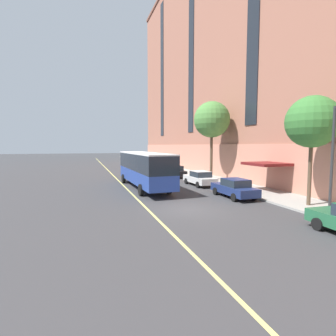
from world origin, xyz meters
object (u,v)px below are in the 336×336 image
Objects in this scene: city_bus at (144,168)px; street_tree_far_uptown at (212,120)px; parked_car_black_3 at (175,171)px; parked_car_red_0 at (155,165)px; parked_car_navy_5 at (234,188)px; parked_car_white_6 at (200,178)px; street_tree_mid_block at (312,122)px.

street_tree_far_uptown reaches higher than city_bus.
street_tree_far_uptown reaches higher than parked_car_black_3.
parked_car_red_0 is 0.50× the size of street_tree_far_uptown.
parked_car_white_6 is (0.05, 6.76, 0.00)m from parked_car_navy_5.
street_tree_far_uptown reaches higher than parked_car_red_0.
parked_car_black_3 and parked_car_navy_5 have the same top height.
street_tree_far_uptown is (3.01, -4.52, 6.52)m from parked_car_black_3.
parked_car_navy_5 is at bearing -90.61° from parked_car_red_0.
parked_car_navy_5 is at bearing -106.98° from street_tree_far_uptown.
parked_car_red_0 is 0.97× the size of parked_car_white_6.
parked_car_black_3 is 8.48m from street_tree_far_uptown.
city_bus is 9.16m from parked_car_navy_5.
street_tree_mid_block reaches higher than city_bus.
street_tree_far_uptown is at bearing 90.00° from street_tree_mid_block.
parked_car_red_0 is at bearing 89.32° from parked_car_white_6.
street_tree_far_uptown reaches higher than parked_car_white_6.
parked_car_black_3 is 0.63× the size of street_tree_mid_block.
parked_car_white_6 is at bearing -90.68° from parked_car_red_0.
parked_car_navy_5 is at bearing -48.57° from city_bus.
parked_car_navy_5 is 12.32m from street_tree_far_uptown.
parked_car_red_0 and parked_car_black_3 have the same top height.
parked_car_red_0 is 18.78m from parked_car_white_6.
street_tree_mid_block is (2.78, -30.04, 5.04)m from parked_car_red_0.
parked_car_white_6 is at bearing 104.94° from street_tree_mid_block.
parked_car_black_3 is at bearing 51.96° from city_bus.
parked_car_black_3 is at bearing 90.02° from parked_car_white_6.
city_bus is 10.94m from street_tree_far_uptown.
parked_car_white_6 is (6.05, -0.04, -1.28)m from city_bus.
parked_car_red_0 is at bearing 95.29° from street_tree_mid_block.
parked_car_black_3 is at bearing 123.66° from street_tree_far_uptown.
street_tree_far_uptown is at bearing 19.49° from city_bus.
parked_car_red_0 is at bearing 71.49° from city_bus.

